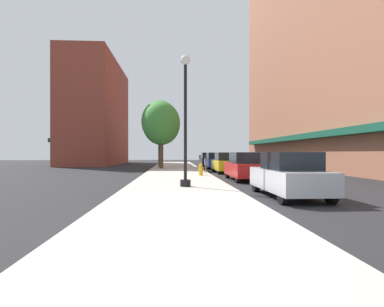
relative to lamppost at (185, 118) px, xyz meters
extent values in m
plane|color=#232326|center=(3.70, 11.29, -3.20)|extent=(90.00, 90.00, 0.00)
cube|color=#B7B2A8|center=(-0.30, 12.29, -3.14)|extent=(4.80, 50.00, 0.12)
cube|color=#9E6047|center=(14.70, 15.29, 11.63)|extent=(6.00, 40.00, 29.66)
cube|color=#144C38|center=(11.35, 15.29, -0.10)|extent=(0.90, 34.00, 0.50)
cube|color=brown|center=(-11.30, 30.29, 3.91)|extent=(6.00, 18.00, 14.22)
cube|color=#144C38|center=(-14.65, 30.29, -0.10)|extent=(0.90, 15.30, 0.50)
cylinder|color=black|center=(0.00, 0.00, -2.93)|extent=(0.48, 0.48, 0.30)
cylinder|color=black|center=(0.00, 0.00, -0.18)|extent=(0.14, 0.14, 5.20)
sphere|color=silver|center=(0.00, 0.00, 2.60)|extent=(0.44, 0.44, 0.44)
cylinder|color=gold|center=(1.28, 6.61, -2.77)|extent=(0.26, 0.26, 0.62)
sphere|color=gold|center=(1.28, 6.61, -2.41)|extent=(0.24, 0.24, 0.24)
cylinder|color=gold|center=(1.42, 6.61, -2.68)|extent=(0.12, 0.10, 0.10)
cylinder|color=slate|center=(1.75, 12.83, -2.56)|extent=(0.06, 0.06, 1.05)
cube|color=#33383D|center=(1.75, 12.83, -1.90)|extent=(0.14, 0.09, 0.26)
cylinder|color=slate|center=(1.75, 7.83, -2.56)|extent=(0.06, 0.06, 1.05)
cube|color=#33383D|center=(1.75, 7.83, -1.90)|extent=(0.14, 0.09, 0.26)
cylinder|color=#4C3823|center=(-2.05, 20.56, -1.36)|extent=(0.40, 0.40, 3.44)
ellipsoid|color=#387F33|center=(-2.05, 20.56, 1.91)|extent=(4.13, 4.13, 4.75)
cylinder|color=#4C3823|center=(-1.73, 16.03, -1.58)|extent=(0.40, 0.40, 3.00)
ellipsoid|color=#387F33|center=(-1.73, 16.03, 1.29)|extent=(3.66, 3.66, 4.21)
cylinder|color=black|center=(2.92, -1.11, -2.88)|extent=(0.22, 0.64, 0.64)
cylinder|color=black|center=(4.48, -1.11, -2.88)|extent=(0.22, 0.64, 0.64)
cylinder|color=black|center=(2.92, -4.31, -2.88)|extent=(0.22, 0.64, 0.64)
cylinder|color=black|center=(4.48, -4.31, -2.88)|extent=(0.22, 0.64, 0.64)
cube|color=#B2B2BA|center=(3.70, -2.71, -2.56)|extent=(1.80, 4.30, 0.76)
cube|color=black|center=(3.70, -2.86, -1.86)|extent=(1.56, 2.20, 0.64)
cylinder|color=black|center=(2.92, 5.75, -2.88)|extent=(0.22, 0.64, 0.64)
cylinder|color=black|center=(4.48, 5.75, -2.88)|extent=(0.22, 0.64, 0.64)
cylinder|color=black|center=(2.92, 2.55, -2.88)|extent=(0.22, 0.64, 0.64)
cylinder|color=black|center=(4.48, 2.55, -2.88)|extent=(0.22, 0.64, 0.64)
cube|color=red|center=(3.70, 4.15, -2.56)|extent=(1.80, 4.30, 0.76)
cube|color=black|center=(3.70, 4.00, -1.86)|extent=(1.56, 2.20, 0.64)
cylinder|color=black|center=(2.92, 12.47, -2.88)|extent=(0.22, 0.64, 0.64)
cylinder|color=black|center=(4.48, 12.47, -2.88)|extent=(0.22, 0.64, 0.64)
cylinder|color=black|center=(2.92, 9.27, -2.88)|extent=(0.22, 0.64, 0.64)
cylinder|color=black|center=(4.48, 9.27, -2.88)|extent=(0.22, 0.64, 0.64)
cube|color=gold|center=(3.70, 10.87, -2.56)|extent=(1.80, 4.30, 0.76)
cube|color=black|center=(3.70, 10.72, -1.86)|extent=(1.56, 2.20, 0.64)
cylinder|color=black|center=(2.92, 19.16, -2.88)|extent=(0.22, 0.64, 0.64)
cylinder|color=black|center=(4.48, 19.16, -2.88)|extent=(0.22, 0.64, 0.64)
cylinder|color=black|center=(2.92, 15.96, -2.88)|extent=(0.22, 0.64, 0.64)
cylinder|color=black|center=(4.48, 15.96, -2.88)|extent=(0.22, 0.64, 0.64)
cube|color=#1E389E|center=(3.70, 17.56, -2.56)|extent=(1.80, 4.30, 0.76)
cube|color=black|center=(3.70, 17.41, -1.86)|extent=(1.56, 2.20, 0.64)
cylinder|color=black|center=(2.92, 25.53, -2.88)|extent=(0.22, 0.64, 0.64)
cylinder|color=black|center=(4.48, 25.53, -2.88)|extent=(0.22, 0.64, 0.64)
cylinder|color=black|center=(2.92, 22.33, -2.88)|extent=(0.22, 0.64, 0.64)
cylinder|color=black|center=(4.48, 22.33, -2.88)|extent=(0.22, 0.64, 0.64)
cube|color=black|center=(3.70, 23.93, -2.56)|extent=(1.80, 4.30, 0.76)
cube|color=black|center=(3.70, 23.78, -1.86)|extent=(1.56, 2.20, 0.64)
camera|label=1|loc=(-0.53, -13.77, -1.57)|focal=28.69mm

